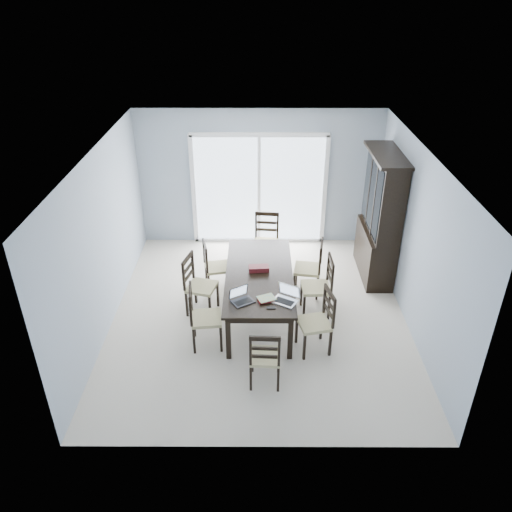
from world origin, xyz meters
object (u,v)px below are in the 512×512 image
(chair_end_near, at_px, (265,353))
(china_hutch, at_px, (380,218))
(laptop_silver, at_px, (285,299))
(cell_phone, at_px, (271,308))
(chair_left_far, at_px, (212,261))
(game_box, at_px, (259,268))
(chair_right_near, at_px, (321,315))
(chair_end_far, at_px, (266,234))
(chair_left_near, at_px, (199,311))
(hot_tub, at_px, (244,202))
(chair_right_far, at_px, (314,262))
(dining_table, at_px, (259,278))
(laptop_dark, at_px, (243,299))
(chair_left_mid, at_px, (195,279))
(chair_right_mid, at_px, (322,280))

(chair_end_near, bearing_deg, china_hutch, 57.71)
(laptop_silver, relative_size, cell_phone, 3.23)
(chair_left_far, relative_size, laptop_silver, 2.63)
(cell_phone, relative_size, game_box, 0.40)
(chair_end_near, bearing_deg, laptop_silver, 73.91)
(china_hutch, height_order, chair_right_near, china_hutch)
(chair_end_far, bearing_deg, game_box, 90.99)
(china_hutch, distance_m, game_box, 2.35)
(chair_left_near, distance_m, hot_tub, 4.14)
(china_hutch, distance_m, chair_end_near, 3.45)
(laptop_silver, bearing_deg, chair_right_far, 98.57)
(dining_table, xyz_separation_m, chair_right_far, (0.88, 0.62, -0.09))
(chair_end_near, distance_m, game_box, 1.65)
(china_hutch, bearing_deg, chair_end_near, -125.00)
(chair_right_near, relative_size, cell_phone, 9.02)
(chair_right_near, relative_size, hot_tub, 0.56)
(laptop_dark, relative_size, game_box, 1.17)
(chair_left_mid, relative_size, chair_right_near, 1.01)
(china_hutch, height_order, chair_right_mid, china_hutch)
(chair_left_mid, height_order, chair_end_far, chair_end_far)
(dining_table, height_order, chair_end_far, chair_end_far)
(chair_left_mid, xyz_separation_m, chair_end_far, (1.10, 1.45, 0.02))
(dining_table, bearing_deg, chair_right_near, -42.92)
(dining_table, distance_m, chair_right_far, 1.08)
(laptop_dark, bearing_deg, chair_end_near, -102.17)
(chair_left_far, height_order, laptop_dark, chair_left_far)
(chair_end_far, bearing_deg, hot_tub, -70.33)
(laptop_silver, height_order, game_box, laptop_silver)
(laptop_dark, bearing_deg, chair_end_far, 49.16)
(chair_left_far, relative_size, laptop_dark, 2.92)
(chair_left_mid, relative_size, chair_right_mid, 0.99)
(chair_right_near, bearing_deg, chair_left_near, 74.31)
(game_box, bearing_deg, chair_left_near, -135.88)
(game_box, bearing_deg, laptop_silver, -66.83)
(game_box, bearing_deg, chair_right_far, 30.97)
(chair_left_near, relative_size, chair_left_far, 1.07)
(chair_right_far, xyz_separation_m, laptop_silver, (-0.53, -1.35, 0.22))
(chair_left_mid, xyz_separation_m, chair_left_far, (0.20, 0.59, -0.04))
(chair_end_near, height_order, chair_end_far, chair_end_far)
(dining_table, bearing_deg, laptop_silver, -64.70)
(chair_right_mid, height_order, hot_tub, chair_right_mid)
(chair_right_near, height_order, cell_phone, chair_right_near)
(chair_left_mid, xyz_separation_m, chair_right_mid, (1.94, -0.04, 0.01))
(chair_right_far, bearing_deg, dining_table, 134.98)
(game_box, distance_m, hot_tub, 3.34)
(laptop_dark, bearing_deg, chair_left_near, 145.39)
(china_hutch, xyz_separation_m, chair_end_near, (-1.95, -2.79, -0.53))
(game_box, bearing_deg, chair_end_far, 84.79)
(hot_tub, bearing_deg, dining_table, -84.80)
(chair_right_near, relative_size, laptop_dark, 3.11)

